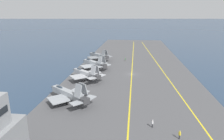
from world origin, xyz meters
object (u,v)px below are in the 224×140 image
object	(u,v)px
parked_jet_nearest	(68,94)
crew_green_vest	(125,59)
parked_jet_second	(86,73)
parked_jet_fourth	(98,55)
crew_yellow_vest	(180,134)
crew_white_vest	(153,123)
parked_jet_third	(94,63)

from	to	relation	value
parked_jet_nearest	crew_green_vest	bearing A→B (deg)	-14.36
parked_jet_second	parked_jet_fourth	world-z (taller)	parked_jet_second
crew_green_vest	crew_yellow_vest	distance (m)	66.75
parked_jet_second	crew_white_vest	world-z (taller)	parked_jet_second
crew_yellow_vest	crew_white_vest	world-z (taller)	crew_white_vest
parked_jet_second	crew_white_vest	xyz separation A→B (m)	(-29.37, -21.69, -1.65)
parked_jet_second	parked_jet_fourth	distance (m)	31.97
crew_green_vest	crew_yellow_vest	bearing A→B (deg)	-168.13
crew_white_vest	crew_yellow_vest	bearing A→B (deg)	-125.91
parked_jet_fourth	parked_jet_second	bearing A→B (deg)	-177.91
parked_jet_second	crew_green_vest	bearing A→B (deg)	-21.62
parked_jet_fourth	crew_yellow_vest	bearing A→B (deg)	-156.84
parked_jet_third	parked_jet_fourth	bearing A→B (deg)	3.16
crew_white_vest	parked_jet_second	bearing A→B (deg)	36.45
parked_jet_fourth	crew_yellow_vest	xyz separation A→B (m)	(-64.86, -27.74, -1.75)
parked_jet_nearest	parked_jet_second	distance (m)	18.90
parked_jet_fourth	crew_green_vest	xyz separation A→B (m)	(0.47, -14.01, -1.76)
crew_green_vest	parked_jet_third	bearing A→B (deg)	141.16
parked_jet_nearest	parked_jet_third	world-z (taller)	parked_jet_nearest
parked_jet_second	crew_yellow_vest	bearing A→B (deg)	-141.07
crew_green_vest	parked_jet_fourth	bearing A→B (deg)	91.92
parked_jet_nearest	crew_white_vest	world-z (taller)	parked_jet_nearest
crew_green_vest	parked_jet_second	bearing A→B (deg)	158.38
parked_jet_nearest	parked_jet_third	distance (m)	35.00
crew_white_vest	parked_jet_nearest	bearing A→B (deg)	64.53
crew_yellow_vest	parked_jet_fourth	bearing A→B (deg)	23.16
parked_jet_nearest	crew_yellow_vest	distance (m)	30.34
parked_jet_nearest	crew_green_vest	world-z (taller)	parked_jet_nearest
parked_jet_third	crew_white_vest	size ratio (longest dim) A/B	8.26
parked_jet_third	crew_white_vest	world-z (taller)	parked_jet_third
crew_green_vest	crew_yellow_vest	xyz separation A→B (m)	(-65.33, -13.73, 0.01)
parked_jet_second	crew_yellow_vest	distance (m)	42.33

